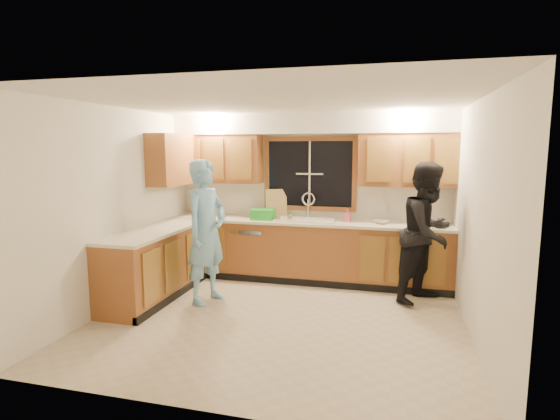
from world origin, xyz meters
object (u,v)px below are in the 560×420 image
Objects in this scene: sink at (306,224)px; dish_crate at (263,214)px; woman at (428,233)px; dishwasher at (252,251)px; man at (206,232)px; stove at (131,276)px; knife_block at (198,208)px; bowl at (381,222)px; soap_bottle at (347,215)px.

sink is 2.56× the size of dish_crate.
sink is at bearing 108.96° from woman.
sink reaches higher than dishwasher.
man is (-1.06, -1.23, 0.06)m from sink.
woman is at bearing -10.99° from dishwasher.
dishwasher is (-0.85, -0.01, -0.45)m from sink.
dishwasher is 2.04m from stove.
sink reaches higher than knife_block.
stove is 0.49× the size of man.
stove is 2.68× the size of dish_crate.
woman is 8.97× the size of bowl.
stove is 4.44× the size of bowl.
bowl is at bearing 32.01° from stove.
man is 9.02× the size of knife_block.
man reaches higher than dishwasher.
soap_bottle is (2.43, -0.12, -0.01)m from knife_block.
sink reaches higher than bowl.
dish_crate reaches higher than bowl.
woman is 2.40m from dish_crate.
stove reaches higher than dishwasher.
stove is 0.49× the size of woman.
soap_bottle reaches higher than bowl.
man reaches higher than soap_bottle.
sink is at bearing 179.47° from bowl.
knife_block is at bearing 176.67° from bowl.
knife_block is at bearing 44.19° from man.
man is (-0.21, -1.22, 0.52)m from dishwasher.
dishwasher is 1.59m from soap_bottle.
woman is at bearing -26.84° from soap_bottle.
dish_crate is at bearing -178.58° from bowl.
soap_bottle is at bearing -35.47° from knife_block.
dishwasher is at bearing -179.01° from sink.
woman reaches higher than knife_block.
bowl is at bearing -44.89° from man.
stove is at bearing -122.89° from dish_crate.
knife_block is at bearing 169.78° from dishwasher.
stove is 2.07m from knife_block.
dishwasher is 1.34m from man.
dish_crate is 1.65× the size of bowl.
knife_block reaches higher than stove.
stove is 2.18m from dish_crate.
woman is at bearing -39.77° from bowl.
man reaches higher than bowl.
dish_crate reaches higher than stove.
soap_bottle reaches higher than dishwasher.
stove is (-1.80, -1.82, -0.41)m from sink.
dishwasher is at bearing 168.67° from dish_crate.
sink reaches higher than soap_bottle.
knife_block reaches higher than dishwasher.
dish_crate is at bearing 114.68° from woman.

